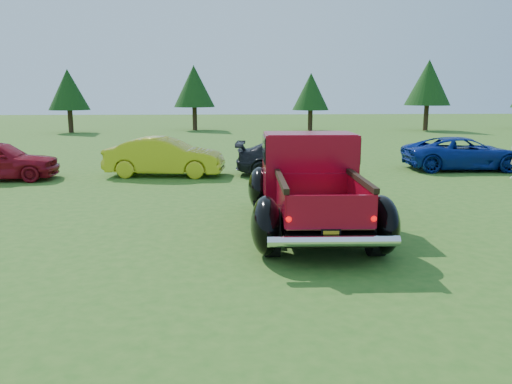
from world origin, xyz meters
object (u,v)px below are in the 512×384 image
tree_mid_right (311,92)px  show_car_grey (295,158)px  tree_west (68,90)px  show_car_yellow (165,157)px  tree_east (428,83)px  pickup_truck (309,182)px  tree_mid_left (194,86)px  show_car_blue (464,153)px

tree_mid_right → show_car_grey: tree_mid_right is taller
tree_west → show_car_grey: tree_west is taller
tree_mid_right → show_car_yellow: size_ratio=1.07×
tree_mid_right → tree_east: size_ratio=0.81×
tree_east → show_car_yellow: bearing=-130.6°
tree_mid_right → pickup_truck: bearing=-99.6°
tree_east → pickup_truck: tree_east is taller
tree_mid_right → tree_east: tree_east is taller
tree_mid_left → tree_mid_right: size_ratio=1.14×
tree_mid_right → show_car_blue: bearing=-83.0°
show_car_yellow → show_car_blue: show_car_yellow is taller
tree_east → pickup_truck: bearing=-116.5°
tree_west → show_car_blue: (20.50, -19.38, -2.49)m
tree_mid_left → show_car_yellow: tree_mid_left is taller
tree_east → pickup_truck: 30.91m
show_car_blue → show_car_grey: bearing=99.7°
tree_mid_left → show_car_grey: bearing=-77.6°
tree_west → show_car_grey: size_ratio=1.09×
show_car_yellow → show_car_grey: 4.61m
pickup_truck → show_car_grey: bearing=86.5°
tree_mid_right → pickup_truck: (-4.73, -28.06, -2.00)m
tree_mid_right → pickup_truck: 28.53m
tree_mid_left → pickup_truck: bearing=-81.6°
show_car_blue → show_car_yellow: bearing=95.9°
tree_west → show_car_yellow: tree_west is taller
tree_west → tree_east: tree_east is taller
tree_east → show_car_yellow: (-17.71, -20.66, -2.98)m
show_car_grey → show_car_blue: (6.60, 0.90, 0.01)m
tree_east → show_car_blue: 21.14m
tree_west → tree_mid_left: (9.00, 2.00, 0.27)m
tree_mid_right → show_car_yellow: bearing=-112.4°
tree_mid_left → tree_mid_right: bearing=-6.3°
tree_east → show_car_blue: bearing=-108.1°
tree_east → show_car_grey: tree_east is taller
pickup_truck → show_car_yellow: pickup_truck is taller
tree_east → tree_mid_left: bearing=175.2°
pickup_truck → show_car_grey: pickup_truck is taller
tree_west → pickup_truck: bearing=-63.9°
show_car_grey → show_car_blue: size_ratio=0.94×
tree_mid_right → show_car_blue: (2.50, -20.38, -2.35)m
show_car_blue → pickup_truck: bearing=138.7°
pickup_truck → show_car_yellow: (-3.98, 6.91, -0.29)m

